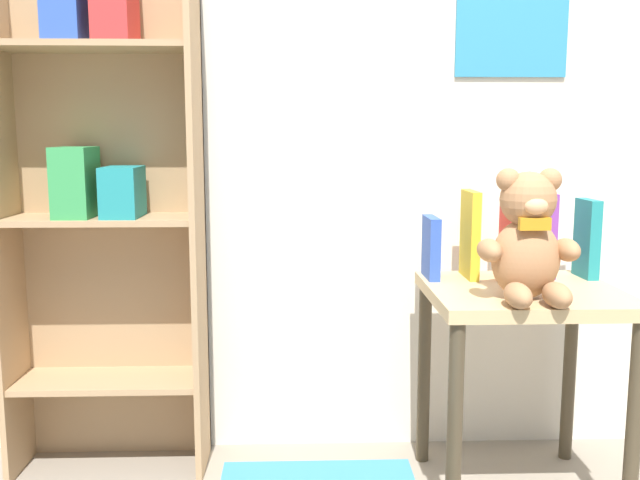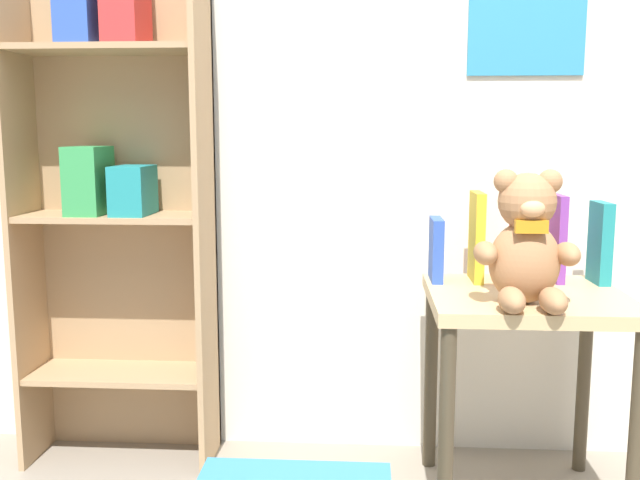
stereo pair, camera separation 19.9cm
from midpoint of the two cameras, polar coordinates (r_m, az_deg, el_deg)
The scene contains 9 objects.
wall_back at distance 2.32m, azimuth 9.31°, elevation 13.74°, with size 4.80×0.07×2.50m.
bookshelf_side at distance 2.27m, azimuth -13.61°, elevation 4.21°, with size 0.59×0.24×1.56m.
display_table at distance 2.06m, azimuth 18.81°, elevation -6.85°, with size 0.52×0.49×0.61m.
teddy_bear at distance 1.87m, azimuth 19.14°, elevation -0.32°, with size 0.26×0.24×0.34m.
book_standing_blue at distance 2.12m, azimuth 11.96°, elevation -0.75°, with size 0.03×0.14×0.18m, color #2D51B7.
book_standing_yellow at distance 2.14m, azimuth 15.06°, elevation 0.25°, with size 0.03×0.15×0.26m, color gold.
book_standing_red at distance 2.16m, azimuth 18.05°, elevation -0.28°, with size 0.03×0.13×0.22m, color red.
book_standing_purple at distance 2.20m, azimuth 20.99°, elevation 0.10°, with size 0.02×0.11×0.25m, color purple.
book_standing_teal at distance 2.22m, azimuth 23.94°, elevation -0.22°, with size 0.03×0.12×0.23m, color teal.
Camera 2 is at (-0.11, -0.92, 1.04)m, focal length 40.00 mm.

